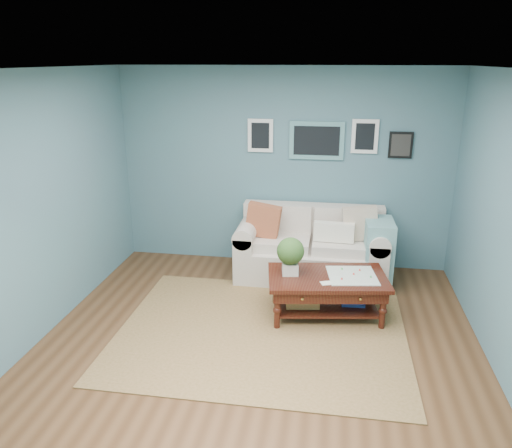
# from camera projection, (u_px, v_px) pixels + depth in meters

# --- Properties ---
(room_shell) EXTENTS (5.00, 5.02, 2.70)m
(room_shell) POSITION_uv_depth(u_px,v_px,m) (256.00, 224.00, 4.50)
(room_shell) COLOR brown
(room_shell) RESTS_ON ground
(area_rug) EXTENTS (3.03, 2.43, 0.01)m
(area_rug) POSITION_uv_depth(u_px,v_px,m) (262.00, 331.00, 5.33)
(area_rug) COLOR brown
(area_rug) RESTS_ON ground
(loveseat) EXTENTS (1.99, 0.90, 1.02)m
(loveseat) POSITION_uv_depth(u_px,v_px,m) (318.00, 247.00, 6.57)
(loveseat) COLOR beige
(loveseat) RESTS_ON ground
(coffee_table) EXTENTS (1.41, 0.95, 0.91)m
(coffee_table) POSITION_uv_depth(u_px,v_px,m) (321.00, 282.00, 5.56)
(coffee_table) COLOR black
(coffee_table) RESTS_ON ground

